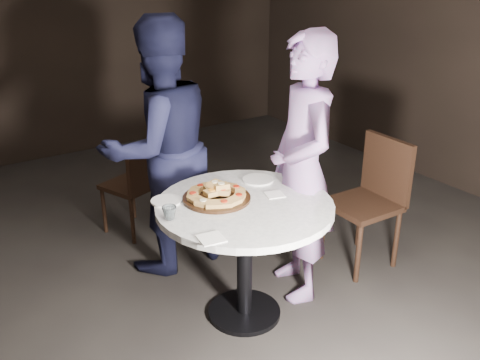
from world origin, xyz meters
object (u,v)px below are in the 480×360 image
object	(u,v)px
serving_board	(217,198)
water_glass	(169,213)
table	(245,225)
chair_far	(138,180)
diner_teal	(302,170)
chair_right	(373,193)
diner_navy	(160,149)
focaccia_pile	(217,192)

from	to	relation	value
serving_board	water_glass	size ratio (longest dim) A/B	4.99
table	chair_far	distance (m)	1.40
diner_teal	chair_right	bearing A→B (deg)	108.94
water_glass	diner_teal	world-z (taller)	diner_teal
water_glass	diner_navy	distance (m)	0.87
table	chair_right	world-z (taller)	chair_right
focaccia_pile	diner_teal	distance (m)	0.59
chair_right	table	bearing A→B (deg)	-86.15
diner_navy	water_glass	bearing A→B (deg)	63.29
focaccia_pile	diner_navy	bearing A→B (deg)	91.19
serving_board	diner_teal	size ratio (longest dim) A/B	0.23
serving_board	focaccia_pile	xyz separation A→B (m)	(0.00, -0.00, 0.04)
focaccia_pile	diner_navy	size ratio (longest dim) A/B	0.20
diner_navy	chair_right	bearing A→B (deg)	143.65
serving_board	chair_right	bearing A→B (deg)	-3.88
table	chair_far	bearing A→B (deg)	93.87
serving_board	chair_far	world-z (taller)	chair_far
diner_teal	diner_navy	bearing A→B (deg)	-124.34
chair_right	diner_teal	bearing A→B (deg)	-88.83
chair_right	diner_navy	size ratio (longest dim) A/B	0.52
focaccia_pile	water_glass	bearing A→B (deg)	-168.15
table	water_glass	world-z (taller)	water_glass
serving_board	diner_teal	distance (m)	0.60
water_glass	chair_right	distance (m)	1.64
chair_far	focaccia_pile	bearing A→B (deg)	68.19
chair_far	diner_navy	xyz separation A→B (m)	(-0.03, -0.52, 0.43)
serving_board	diner_navy	distance (m)	0.73
water_glass	diner_navy	world-z (taller)	diner_navy
focaccia_pile	chair_right	distance (m)	1.30
table	focaccia_pile	distance (m)	0.26
serving_board	diner_teal	bearing A→B (deg)	-8.12
table	diner_teal	bearing A→B (deg)	6.29
serving_board	focaccia_pile	distance (m)	0.04
chair_far	diner_navy	distance (m)	0.67
serving_board	chair_far	size ratio (longest dim) A/B	0.50
focaccia_pile	diner_navy	world-z (taller)	diner_navy
water_glass	chair_far	xyz separation A→B (m)	(0.37, 1.32, -0.36)
diner_navy	diner_teal	bearing A→B (deg)	122.54
diner_teal	water_glass	bearing A→B (deg)	-71.47
chair_far	water_glass	bearing A→B (deg)	53.42
chair_far	chair_right	world-z (taller)	chair_right
chair_far	diner_teal	distance (m)	1.50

